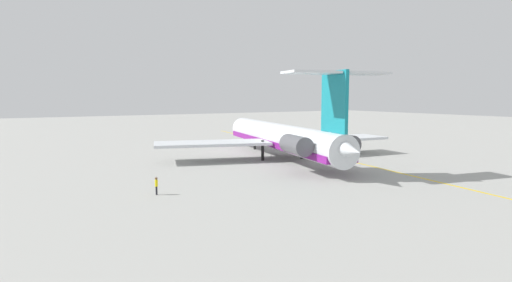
# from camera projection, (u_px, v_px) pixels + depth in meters

# --- Properties ---
(ground) EXTENTS (293.37, 293.37, 0.00)m
(ground) POSITION_uv_depth(u_px,v_px,m) (320.00, 152.00, 67.82)
(ground) COLOR #9E9E99
(main_jetliner) EXTENTS (40.51, 36.08, 11.87)m
(main_jetliner) POSITION_uv_depth(u_px,v_px,m) (282.00, 137.00, 59.18)
(main_jetliner) COLOR silver
(main_jetliner) RESTS_ON ground
(ground_crew_near_nose) EXTENTS (0.29, 0.43, 1.80)m
(ground_crew_near_nose) POSITION_uv_depth(u_px,v_px,m) (279.00, 136.00, 83.74)
(ground_crew_near_nose) COLOR black
(ground_crew_near_nose) RESTS_ON ground
(ground_crew_near_tail) EXTENTS (0.41, 0.27, 1.67)m
(ground_crew_near_tail) POSITION_uv_depth(u_px,v_px,m) (156.00, 184.00, 38.02)
(ground_crew_near_tail) COLOR black
(ground_crew_near_tail) RESTS_ON ground
(safety_cone_nose) EXTENTS (0.40, 0.40, 0.55)m
(safety_cone_nose) POSITION_uv_depth(u_px,v_px,m) (333.00, 138.00, 86.37)
(safety_cone_nose) COLOR #EA590F
(safety_cone_nose) RESTS_ON ground
(taxiway_centreline) EXTENTS (96.63, 12.92, 0.01)m
(taxiway_centreline) POSITION_uv_depth(u_px,v_px,m) (321.00, 154.00, 64.69)
(taxiway_centreline) COLOR gold
(taxiway_centreline) RESTS_ON ground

